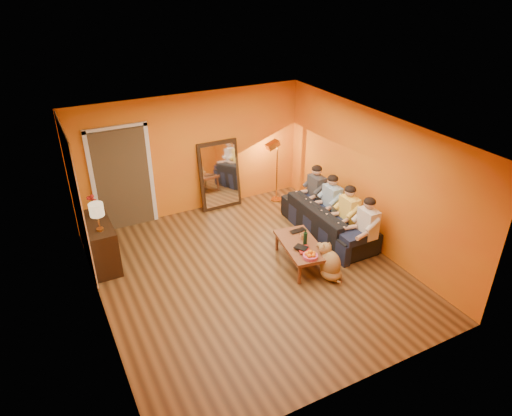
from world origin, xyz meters
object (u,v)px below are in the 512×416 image
laptop (299,232)px  vase (94,212)px  sideboard (101,243)px  person_far_right (316,192)px  table_lamp (98,217)px  person_far_left (367,228)px  dog (330,261)px  wine_bottle (305,237)px  tumbler (303,237)px  floor_lamp (277,172)px  person_mid_left (348,215)px  sofa (328,219)px  coffee_table (300,254)px  person_mid_right (332,203)px  mirror_frame (219,175)px

laptop → vase: bearing=152.3°
sideboard → person_far_right: bearing=-4.7°
table_lamp → person_far_left: table_lamp is taller
dog → wine_bottle: wine_bottle is taller
tumbler → laptop: bearing=75.4°
table_lamp → floor_lamp: floor_lamp is taller
person_mid_left → person_far_right: (0.00, 1.10, 0.00)m
sofa → person_far_left: bearing=-172.6°
sideboard → person_far_right: (4.37, -0.36, 0.18)m
dog → vase: 4.27m
floor_lamp → tumbler: size_ratio=12.99×
coffee_table → vase: size_ratio=7.06×
tumbler → sofa: bearing=29.6°
coffee_table → person_mid_left: (1.19, 0.20, 0.40)m
dog → wine_bottle: size_ratio=2.11×
coffee_table → wine_bottle: size_ratio=3.94×
sofa → person_far_right: bearing=-11.3°
person_mid_right → coffee_table: bearing=-147.6°
tumbler → person_mid_left: bearing=4.5°
table_lamp → sideboard: bearing=90.0°
sofa → person_far_right: (0.13, 0.65, 0.28)m
coffee_table → person_mid_left: bearing=19.1°
sideboard → wine_bottle: 3.66m
coffee_table → laptop: bearing=72.2°
coffee_table → person_far_right: bearing=57.0°
sofa → wine_bottle: bearing=124.9°
person_far_left → laptop: bearing=145.4°
table_lamp → dog: (3.41, -1.94, -0.78)m
wine_bottle → laptop: (0.13, 0.40, -0.14)m
coffee_table → person_far_right: (1.19, 1.30, 0.40)m
person_mid_left → laptop: (-1.01, 0.15, -0.18)m
coffee_table → vase: vase is taller
floor_lamp → dog: size_ratio=2.20×
dog → person_mid_right: bearing=48.1°
person_mid_left → person_mid_right: size_ratio=1.00×
sideboard → person_far_left: (4.37, -2.01, 0.18)m
coffee_table → wine_bottle: wine_bottle is taller
coffee_table → dog: (0.23, -0.57, 0.12)m
table_lamp → person_mid_left: 4.55m
person_far_right → laptop: person_far_right is taller
vase → person_mid_right: bearing=-14.9°
tumbler → coffee_table: bearing=-135.0°
table_lamp → floor_lamp: 4.19m
mirror_frame → sofa: size_ratio=0.68×
sofa → vase: size_ratio=13.01×
person_far_right → vase: bearing=172.0°
person_far_left → vase: 4.93m
wine_bottle → tumbler: 0.21m
mirror_frame → person_far_left: bearing=-62.9°
floor_lamp → person_far_left: bearing=-85.3°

